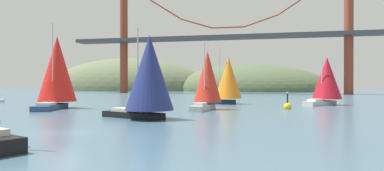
{
  "coord_description": "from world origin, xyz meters",
  "views": [
    {
      "loc": [
        14.81,
        -22.15,
        3.62
      ],
      "look_at": [
        0.0,
        41.05,
        3.15
      ],
      "focal_mm": 32.11,
      "sensor_mm": 36.0,
      "label": 1
    }
  ],
  "objects_px": {
    "sailboat_red_spinnaker": "(57,70)",
    "sailboat_crimson_sail": "(326,79)",
    "sailboat_scarlet_sail": "(207,79)",
    "channel_buoy": "(287,106)",
    "sailboat_orange_sail": "(227,79)",
    "sailboat_navy_sail": "(149,75)"
  },
  "relations": [
    {
      "from": "sailboat_scarlet_sail",
      "to": "channel_buoy",
      "type": "relative_size",
      "value": 3.38
    },
    {
      "from": "sailboat_crimson_sail",
      "to": "sailboat_orange_sail",
      "type": "bearing_deg",
      "value": -176.9
    },
    {
      "from": "sailboat_crimson_sail",
      "to": "sailboat_scarlet_sail",
      "type": "height_order",
      "value": "sailboat_scarlet_sail"
    },
    {
      "from": "sailboat_navy_sail",
      "to": "sailboat_scarlet_sail",
      "type": "bearing_deg",
      "value": 76.31
    },
    {
      "from": "sailboat_orange_sail",
      "to": "channel_buoy",
      "type": "xyz_separation_m",
      "value": [
        9.65,
        -9.57,
        -3.95
      ]
    },
    {
      "from": "sailboat_navy_sail",
      "to": "channel_buoy",
      "type": "relative_size",
      "value": 3.48
    },
    {
      "from": "sailboat_red_spinnaker",
      "to": "channel_buoy",
      "type": "relative_size",
      "value": 4.52
    },
    {
      "from": "sailboat_crimson_sail",
      "to": "sailboat_navy_sail",
      "type": "xyz_separation_m",
      "value": [
        -20.75,
        -27.9,
        0.26
      ]
    },
    {
      "from": "sailboat_red_spinnaker",
      "to": "sailboat_orange_sail",
      "type": "distance_m",
      "value": 27.59
    },
    {
      "from": "sailboat_red_spinnaker",
      "to": "sailboat_orange_sail",
      "type": "bearing_deg",
      "value": 35.18
    },
    {
      "from": "sailboat_red_spinnaker",
      "to": "sailboat_crimson_sail",
      "type": "height_order",
      "value": "sailboat_red_spinnaker"
    },
    {
      "from": "sailboat_orange_sail",
      "to": "sailboat_scarlet_sail",
      "type": "distance_m",
      "value": 13.29
    },
    {
      "from": "sailboat_navy_sail",
      "to": "channel_buoy",
      "type": "distance_m",
      "value": 22.8
    },
    {
      "from": "sailboat_orange_sail",
      "to": "sailboat_navy_sail",
      "type": "distance_m",
      "value": 27.38
    },
    {
      "from": "sailboat_crimson_sail",
      "to": "sailboat_navy_sail",
      "type": "relative_size",
      "value": 0.88
    },
    {
      "from": "sailboat_red_spinnaker",
      "to": "sailboat_navy_sail",
      "type": "xyz_separation_m",
      "value": [
        18.09,
        -11.14,
        -0.96
      ]
    },
    {
      "from": "sailboat_orange_sail",
      "to": "sailboat_crimson_sail",
      "type": "relative_size",
      "value": 1.18
    },
    {
      "from": "sailboat_red_spinnaker",
      "to": "sailboat_crimson_sail",
      "type": "bearing_deg",
      "value": 23.35
    },
    {
      "from": "sailboat_orange_sail",
      "to": "channel_buoy",
      "type": "bearing_deg",
      "value": -44.76
    },
    {
      "from": "sailboat_orange_sail",
      "to": "sailboat_crimson_sail",
      "type": "bearing_deg",
      "value": 3.1
    },
    {
      "from": "sailboat_navy_sail",
      "to": "sailboat_scarlet_sail",
      "type": "height_order",
      "value": "sailboat_navy_sail"
    },
    {
      "from": "sailboat_crimson_sail",
      "to": "sailboat_navy_sail",
      "type": "height_order",
      "value": "sailboat_navy_sail"
    }
  ]
}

